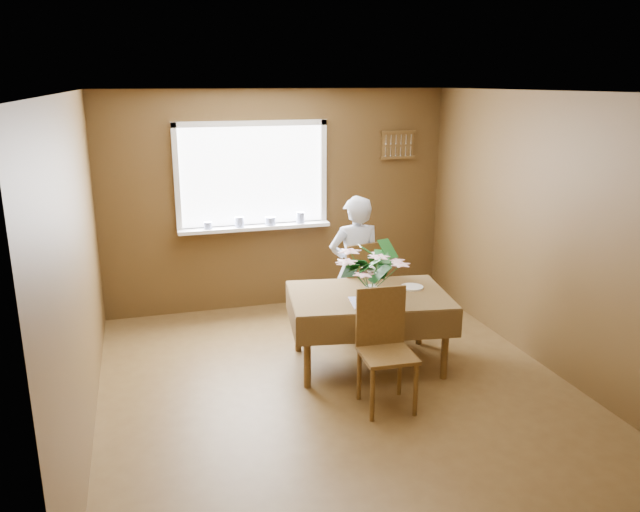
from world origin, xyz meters
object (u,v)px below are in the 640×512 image
object	(u,v)px
chair_far	(359,285)
chair_near	(384,343)
dining_table	(369,302)
seated_woman	(355,268)
flower_bouquet	(371,268)

from	to	relation	value
chair_far	chair_near	distance (m)	1.42
dining_table	seated_woman	bearing A→B (deg)	90.00
chair_far	seated_woman	bearing A→B (deg)	-0.31
dining_table	chair_far	xyz separation A→B (m)	(0.15, 0.67, -0.07)
dining_table	chair_near	distance (m)	0.74
chair_near	flower_bouquet	size ratio (longest dim) A/B	1.83
dining_table	chair_near	xyz separation A→B (m)	(-0.13, -0.72, -0.09)
dining_table	seated_woman	world-z (taller)	seated_woman
dining_table	flower_bouquet	distance (m)	0.42
seated_woman	flower_bouquet	distance (m)	0.87
seated_woman	dining_table	bearing A→B (deg)	82.46
chair_far	seated_woman	world-z (taller)	seated_woman
seated_woman	chair_near	bearing A→B (deg)	81.40
chair_far	chair_near	xyz separation A→B (m)	(-0.29, -1.39, -0.02)
chair_far	seated_woman	distance (m)	0.20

